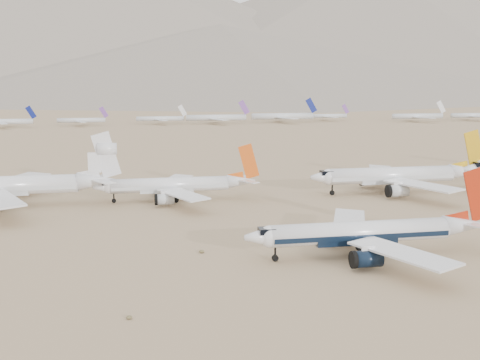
# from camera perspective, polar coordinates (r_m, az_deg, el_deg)

# --- Properties ---
(ground) EXTENTS (7000.00, 7000.00, 0.00)m
(ground) POSITION_cam_1_polar(r_m,az_deg,el_deg) (107.85, 13.78, -7.97)
(ground) COLOR #9A7959
(ground) RESTS_ON ground
(main_airliner) EXTENTS (45.15, 44.10, 15.93)m
(main_airliner) POSITION_cam_1_polar(r_m,az_deg,el_deg) (112.37, 12.27, -4.88)
(main_airliner) COLOR white
(main_airliner) RESTS_ON ground
(row2_gold_tail) EXTENTS (49.89, 48.79, 17.76)m
(row2_gold_tail) POSITION_cam_1_polar(r_m,az_deg,el_deg) (176.75, 14.76, 0.42)
(row2_gold_tail) COLOR white
(row2_gold_tail) RESTS_ON ground
(row2_orange_tail) EXTENTS (41.90, 40.99, 14.95)m
(row2_orange_tail) POSITION_cam_1_polar(r_m,az_deg,el_deg) (160.71, -6.03, -0.48)
(row2_orange_tail) COLOR white
(row2_orange_tail) RESTS_ON ground
(row2_white_trijet) EXTENTS (53.27, 52.06, 18.87)m
(row2_white_trijet) POSITION_cam_1_polar(r_m,az_deg,el_deg) (163.08, -21.02, -0.47)
(row2_white_trijet) COLOR white
(row2_white_trijet) RESTS_ON ground
(distant_storage_row) EXTENTS (532.68, 59.00, 16.28)m
(distant_storage_row) POSITION_cam_1_polar(r_m,az_deg,el_deg) (439.83, -4.64, 5.86)
(distant_storage_row) COLOR silver
(distant_storage_row) RESTS_ON ground
(mountain_range) EXTENTS (7354.00, 3024.00, 470.00)m
(mountain_range) POSITION_cam_1_polar(r_m,az_deg,el_deg) (1752.03, -7.57, 14.57)
(mountain_range) COLOR slate
(mountain_range) RESTS_ON ground
(foothills) EXTENTS (4637.50, 1395.00, 155.00)m
(foothills) POSITION_cam_1_polar(r_m,az_deg,el_deg) (1323.11, 14.71, 10.69)
(foothills) COLOR slate
(foothills) RESTS_ON ground
(desert_scrub) EXTENTS (247.37, 121.67, 0.63)m
(desert_scrub) POSITION_cam_1_polar(r_m,az_deg,el_deg) (80.78, 14.53, -13.82)
(desert_scrub) COLOR brown
(desert_scrub) RESTS_ON ground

